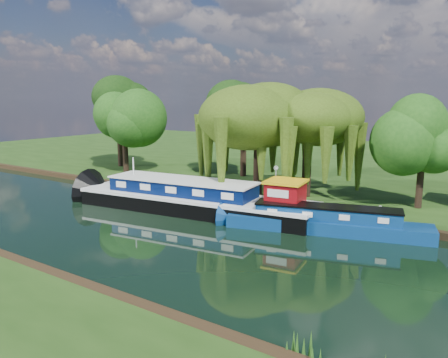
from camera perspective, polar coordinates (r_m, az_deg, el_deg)
The scene contains 14 objects.
ground at distance 26.24m, azimuth -5.02°, elevation -7.61°, with size 120.00×120.00×0.00m, color black.
far_bank at distance 56.15m, azimuth 17.36°, elevation 1.98°, with size 120.00×52.00×0.45m, color #1A390F.
dutch_barge at distance 31.68m, azimuth -3.75°, elevation -2.63°, with size 18.36×6.31×3.80m.
narrowboat at distance 27.70m, azimuth 13.24°, elevation -5.48°, with size 12.44×5.33×1.80m.
red_dinghy at distance 40.66m, azimuth -16.11°, elevation -1.42°, with size 2.21×3.09×0.64m, color maroon.
willow_left at distance 34.46m, azimuth 4.53°, elevation 7.84°, with size 6.99×6.99×8.38m.
willow_right at distance 34.62m, azimuth 10.93°, elevation 6.77°, with size 6.23×6.23×7.58m.
tree_far_left at distance 46.71m, azimuth -12.93°, elevation 7.83°, with size 5.15×5.15×8.29m.
tree_far_back at distance 50.86m, azimuth -13.59°, elevation 8.78°, with size 5.42×5.42×9.12m.
tree_far_mid at distance 43.11m, azimuth 2.57°, elevation 8.20°, with size 5.25×5.25×8.59m.
tree_far_right at distance 33.32m, azimuth 24.60°, elevation 4.48°, with size 4.19×4.19×6.85m.
lamppost at distance 33.98m, azimuth 6.78°, elevation 0.77°, with size 0.36×0.36×2.56m.
mooring_posts at distance 32.93m, azimuth 3.50°, elevation -2.10°, with size 19.16×0.16×1.00m.
reeds_near at distance 16.59m, azimuth -2.95°, elevation -16.83°, with size 33.70×1.50×1.10m.
Camera 1 is at (15.78, -19.30, 8.19)m, focal length 35.00 mm.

